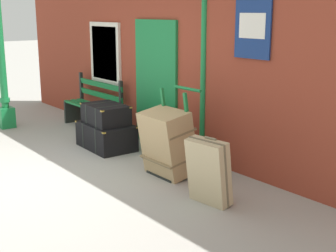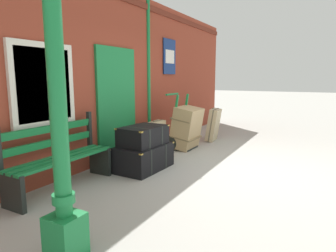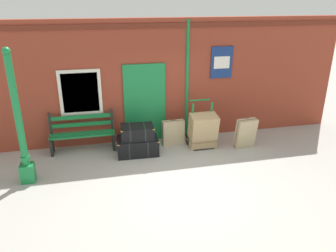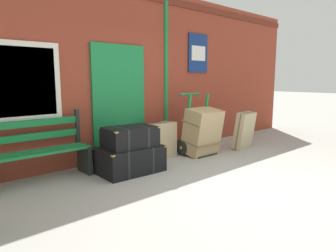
{
  "view_description": "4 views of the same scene",
  "coord_description": "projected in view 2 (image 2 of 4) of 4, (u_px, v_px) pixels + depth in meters",
  "views": [
    {
      "loc": [
        5.96,
        -2.23,
        2.24
      ],
      "look_at": [
        0.64,
        1.92,
        0.59
      ],
      "focal_mm": 50.5,
      "sensor_mm": 36.0,
      "label": 1
    },
    {
      "loc": [
        -4.78,
        -1.06,
        1.55
      ],
      "look_at": [
        0.12,
        1.58,
        0.64
      ],
      "focal_mm": 31.72,
      "sensor_mm": 36.0,
      "label": 2
    },
    {
      "loc": [
        -1.57,
        -5.77,
        3.66
      ],
      "look_at": [
        0.11,
        1.6,
        0.69
      ],
      "focal_mm": 35.0,
      "sensor_mm": 36.0,
      "label": 3
    },
    {
      "loc": [
        -3.4,
        -2.32,
        1.5
      ],
      "look_at": [
        0.09,
        1.56,
        0.69
      ],
      "focal_mm": 32.72,
      "sensor_mm": 36.0,
      "label": 4
    }
  ],
  "objects": [
    {
      "name": "ground_plane",
      "position": [
        248.0,
        173.0,
        4.9
      ],
      "size": [
        60.0,
        60.0,
        0.0
      ],
      "primitive_type": "plane",
      "color": "#A3A099"
    },
    {
      "name": "brick_facade",
      "position": [
        119.0,
        75.0,
        5.84
      ],
      "size": [
        10.4,
        0.35,
        3.2
      ],
      "color": "brown",
      "rests_on": "ground"
    },
    {
      "name": "lamp_post",
      "position": [
        60.0,
        138.0,
        2.41
      ],
      "size": [
        0.28,
        0.28,
        2.82
      ],
      "color": "#197A3D",
      "rests_on": "ground"
    },
    {
      "name": "platform_bench",
      "position": [
        59.0,
        158.0,
        4.12
      ],
      "size": [
        1.6,
        0.43,
        1.01
      ],
      "color": "#197A3D",
      "rests_on": "ground"
    },
    {
      "name": "steamer_trunk_base",
      "position": [
        143.0,
        157.0,
        5.06
      ],
      "size": [
        1.03,
        0.69,
        0.43
      ],
      "color": "black",
      "rests_on": "ground"
    },
    {
      "name": "steamer_trunk_middle",
      "position": [
        143.0,
        136.0,
        5.0
      ],
      "size": [
        0.84,
        0.6,
        0.33
      ],
      "color": "black",
      "rests_on": "steamer_trunk_base"
    },
    {
      "name": "porters_trolley",
      "position": [
        179.0,
        136.0,
        6.59
      ],
      "size": [
        0.71,
        0.56,
        1.21
      ],
      "color": "black",
      "rests_on": "ground"
    },
    {
      "name": "large_brown_trunk",
      "position": [
        187.0,
        128.0,
        6.47
      ],
      "size": [
        0.7,
        0.58,
        0.94
      ],
      "color": "tan",
      "rests_on": "ground"
    },
    {
      "name": "suitcase_slate",
      "position": [
        213.0,
        125.0,
        7.32
      ],
      "size": [
        0.56,
        0.36,
        0.82
      ],
      "color": "tan",
      "rests_on": "ground"
    },
    {
      "name": "suitcase_charcoal",
      "position": [
        156.0,
        138.0,
        6.07
      ],
      "size": [
        0.59,
        0.21,
        0.71
      ],
      "color": "tan",
      "rests_on": "ground"
    }
  ]
}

